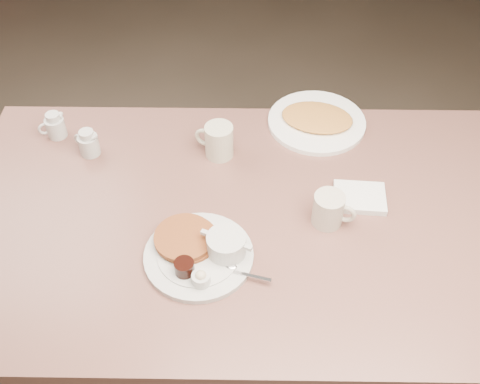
{
  "coord_description": "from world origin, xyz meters",
  "views": [
    {
      "loc": [
        0.01,
        -0.99,
        1.88
      ],
      "look_at": [
        0.0,
        0.02,
        0.82
      ],
      "focal_mm": 43.05,
      "sensor_mm": 36.0,
      "label": 1
    }
  ],
  "objects_px": {
    "diner_table": "(240,256)",
    "hash_plate": "(317,120)",
    "creamer_left": "(55,126)",
    "creamer_right": "(88,143)",
    "coffee_mug_near": "(329,209)",
    "main_plate": "(202,250)",
    "coffee_mug_far": "(218,141)"
  },
  "relations": [
    {
      "from": "coffee_mug_far",
      "to": "creamer_right",
      "type": "xyz_separation_m",
      "value": [
        -0.37,
        0.0,
        -0.01
      ]
    },
    {
      "from": "diner_table",
      "to": "coffee_mug_near",
      "type": "xyz_separation_m",
      "value": [
        0.23,
        -0.01,
        0.22
      ]
    },
    {
      "from": "diner_table",
      "to": "creamer_left",
      "type": "relative_size",
      "value": 18.44
    },
    {
      "from": "diner_table",
      "to": "main_plate",
      "type": "relative_size",
      "value": 4.26
    },
    {
      "from": "main_plate",
      "to": "creamer_left",
      "type": "xyz_separation_m",
      "value": [
        -0.46,
        0.44,
        0.01
      ]
    },
    {
      "from": "main_plate",
      "to": "creamer_right",
      "type": "distance_m",
      "value": 0.51
    },
    {
      "from": "coffee_mug_far",
      "to": "creamer_right",
      "type": "relative_size",
      "value": 1.54
    },
    {
      "from": "coffee_mug_near",
      "to": "hash_plate",
      "type": "relative_size",
      "value": 0.34
    },
    {
      "from": "creamer_left",
      "to": "creamer_right",
      "type": "relative_size",
      "value": 1.01
    },
    {
      "from": "main_plate",
      "to": "coffee_mug_near",
      "type": "bearing_deg",
      "value": 20.15
    },
    {
      "from": "diner_table",
      "to": "coffee_mug_far",
      "type": "distance_m",
      "value": 0.33
    },
    {
      "from": "creamer_left",
      "to": "creamer_right",
      "type": "bearing_deg",
      "value": -33.43
    },
    {
      "from": "diner_table",
      "to": "hash_plate",
      "type": "relative_size",
      "value": 4.2
    },
    {
      "from": "creamer_left",
      "to": "diner_table",
      "type": "bearing_deg",
      "value": -29.65
    },
    {
      "from": "diner_table",
      "to": "creamer_left",
      "type": "bearing_deg",
      "value": 150.35
    },
    {
      "from": "diner_table",
      "to": "hash_plate",
      "type": "bearing_deg",
      "value": 58.85
    },
    {
      "from": "main_plate",
      "to": "hash_plate",
      "type": "height_order",
      "value": "main_plate"
    },
    {
      "from": "main_plate",
      "to": "coffee_mug_far",
      "type": "height_order",
      "value": "coffee_mug_far"
    },
    {
      "from": "diner_table",
      "to": "creamer_left",
      "type": "xyz_separation_m",
      "value": [
        -0.55,
        0.31,
        0.21
      ]
    },
    {
      "from": "main_plate",
      "to": "creamer_right",
      "type": "height_order",
      "value": "creamer_right"
    },
    {
      "from": "coffee_mug_near",
      "to": "coffee_mug_far",
      "type": "height_order",
      "value": "coffee_mug_far"
    },
    {
      "from": "coffee_mug_near",
      "to": "hash_plate",
      "type": "distance_m",
      "value": 0.39
    },
    {
      "from": "main_plate",
      "to": "coffee_mug_far",
      "type": "distance_m",
      "value": 0.37
    },
    {
      "from": "coffee_mug_near",
      "to": "main_plate",
      "type": "bearing_deg",
      "value": -159.85
    },
    {
      "from": "creamer_right",
      "to": "coffee_mug_far",
      "type": "bearing_deg",
      "value": -0.0
    },
    {
      "from": "coffee_mug_near",
      "to": "creamer_right",
      "type": "xyz_separation_m",
      "value": [
        -0.66,
        0.25,
        -0.01
      ]
    },
    {
      "from": "creamer_left",
      "to": "coffee_mug_near",
      "type": "bearing_deg",
      "value": -22.9
    },
    {
      "from": "creamer_left",
      "to": "hash_plate",
      "type": "height_order",
      "value": "creamer_left"
    },
    {
      "from": "coffee_mug_near",
      "to": "coffee_mug_far",
      "type": "bearing_deg",
      "value": 139.0
    },
    {
      "from": "creamer_right",
      "to": "hash_plate",
      "type": "xyz_separation_m",
      "value": [
        0.67,
        0.14,
        -0.02
      ]
    },
    {
      "from": "coffee_mug_near",
      "to": "creamer_left",
      "type": "height_order",
      "value": "coffee_mug_near"
    },
    {
      "from": "creamer_left",
      "to": "hash_plate",
      "type": "relative_size",
      "value": 0.23
    }
  ]
}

